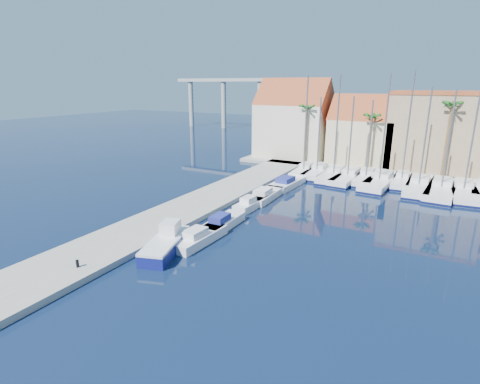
{
  "coord_description": "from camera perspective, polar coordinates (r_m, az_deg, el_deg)",
  "views": [
    {
      "loc": [
        14.16,
        -15.75,
        13.06
      ],
      "look_at": [
        -2.68,
        14.41,
        3.0
      ],
      "focal_mm": 28.0,
      "sensor_mm": 36.0,
      "label": 1
    }
  ],
  "objects": [
    {
      "name": "motorboat_west_3",
      "position": [
        43.79,
        3.79,
        -0.46
      ],
      "size": [
        2.32,
        6.76,
        1.4
      ],
      "rotation": [
        0.0,
        0.0,
        0.03
      ],
      "color": "white",
      "rests_on": "ground"
    },
    {
      "name": "sailboat_6",
      "position": [
        54.46,
        23.44,
        1.71
      ],
      "size": [
        2.5,
        8.42,
        14.64
      ],
      "rotation": [
        0.0,
        0.0,
        0.03
      ],
      "color": "white",
      "rests_on": "ground"
    },
    {
      "name": "building_2",
      "position": [
        64.12,
        28.28,
        8.24
      ],
      "size": [
        14.2,
        10.2,
        11.5
      ],
      "color": "#997F5E",
      "rests_on": "shore_north"
    },
    {
      "name": "motorboat_west_1",
      "position": [
        35.26,
        -2.66,
        -4.63
      ],
      "size": [
        1.97,
        5.75,
        1.4
      ],
      "rotation": [
        0.0,
        0.0,
        0.03
      ],
      "color": "white",
      "rests_on": "ground"
    },
    {
      "name": "palm_1",
      "position": [
        58.84,
        19.47,
        10.53
      ],
      "size": [
        2.6,
        2.6,
        9.15
      ],
      "color": "brown",
      "rests_on": "shore_north"
    },
    {
      "name": "sailboat_2",
      "position": [
        54.81,
        14.22,
        2.6
      ],
      "size": [
        2.67,
        10.09,
        14.26
      ],
      "rotation": [
        0.0,
        0.0,
        -0.0
      ],
      "color": "white",
      "rests_on": "ground"
    },
    {
      "name": "sailboat_3",
      "position": [
        54.16,
        16.25,
        2.24
      ],
      "size": [
        3.5,
        10.45,
        11.43
      ],
      "rotation": [
        0.0,
        0.0,
        -0.08
      ],
      "color": "white",
      "rests_on": "ground"
    },
    {
      "name": "palm_0",
      "position": [
        61.3,
        10.15,
        12.27
      ],
      "size": [
        2.6,
        2.6,
        10.15
      ],
      "color": "brown",
      "rests_on": "shore_north"
    },
    {
      "name": "motorboat_west_4",
      "position": [
        49.44,
        7.23,
        1.4
      ],
      "size": [
        2.82,
        7.6,
        1.4
      ],
      "rotation": [
        0.0,
        0.0,
        -0.06
      ],
      "color": "white",
      "rests_on": "ground"
    },
    {
      "name": "fishing_boat",
      "position": [
        30.94,
        -11.2,
        -7.6
      ],
      "size": [
        3.9,
        6.52,
        2.17
      ],
      "rotation": [
        0.0,
        0.0,
        0.32
      ],
      "color": "navy",
      "rests_on": "ground"
    },
    {
      "name": "sailboat_4",
      "position": [
        54.45,
        18.7,
        2.12
      ],
      "size": [
        2.7,
        9.08,
        11.01
      ],
      "rotation": [
        0.0,
        0.0,
        0.04
      ],
      "color": "white",
      "rests_on": "ground"
    },
    {
      "name": "sailboat_7",
      "position": [
        52.63,
        25.63,
        0.88
      ],
      "size": [
        3.0,
        11.16,
        12.72
      ],
      "rotation": [
        0.0,
        0.0,
        -0.01
      ],
      "color": "white",
      "rests_on": "ground"
    },
    {
      "name": "sailboat_8",
      "position": [
        52.36,
        28.38,
        0.43
      ],
      "size": [
        3.91,
        12.02,
        12.36
      ],
      "rotation": [
        0.0,
        0.0,
        -0.07
      ],
      "color": "white",
      "rests_on": "ground"
    },
    {
      "name": "bollard",
      "position": [
        29.34,
        -23.53,
        -9.98
      ],
      "size": [
        0.22,
        0.22,
        0.54
      ],
      "primitive_type": "cylinder",
      "color": "black",
      "rests_on": "quay_west"
    },
    {
      "name": "palm_2",
      "position": [
        57.83,
        29.59,
        11.17
      ],
      "size": [
        2.6,
        2.6,
        11.15
      ],
      "color": "brown",
      "rests_on": "shore_north"
    },
    {
      "name": "sailboat_5",
      "position": [
        53.27,
        20.62,
        1.63
      ],
      "size": [
        3.92,
        11.83,
        14.27
      ],
      "rotation": [
        0.0,
        0.0,
        -0.07
      ],
      "color": "white",
      "rests_on": "ground"
    },
    {
      "name": "motorboat_west_2",
      "position": [
        40.57,
        1.57,
        -1.79
      ],
      "size": [
        1.82,
        5.07,
        1.4
      ],
      "rotation": [
        0.0,
        0.0,
        -0.04
      ],
      "color": "white",
      "rests_on": "ground"
    },
    {
      "name": "quay_west",
      "position": [
        39.45,
        -8.7,
        -2.91
      ],
      "size": [
        6.0,
        77.0,
        0.5
      ],
      "primitive_type": "cube",
      "color": "gray",
      "rests_on": "ground"
    },
    {
      "name": "building_1",
      "position": [
        64.39,
        18.28,
        8.5
      ],
      "size": [
        10.3,
        8.0,
        11.0
      ],
      "color": "beige",
      "rests_on": "shore_north"
    },
    {
      "name": "sailboat_0",
      "position": [
        56.25,
        9.8,
        3.24
      ],
      "size": [
        2.8,
        8.77,
        14.05
      ],
      "rotation": [
        0.0,
        0.0,
        0.06
      ],
      "color": "white",
      "rests_on": "ground"
    },
    {
      "name": "sailboat_9",
      "position": [
        52.8,
        30.84,
        0.23
      ],
      "size": [
        3.84,
        11.35,
        14.38
      ],
      "rotation": [
        0.0,
        0.0,
        0.08
      ],
      "color": "white",
      "rests_on": "ground"
    },
    {
      "name": "shore_north",
      "position": [
        65.16,
        24.96,
        3.37
      ],
      "size": [
        54.0,
        16.0,
        0.5
      ],
      "primitive_type": "cube",
      "color": "gray",
      "rests_on": "ground"
    },
    {
      "name": "building_0",
      "position": [
        67.56,
        8.22,
        10.52
      ],
      "size": [
        12.3,
        9.0,
        13.5
      ],
      "color": "beige",
      "rests_on": "shore_north"
    },
    {
      "name": "viaduct",
      "position": [
        111.34,
        0.62,
        14.79
      ],
      "size": [
        48.0,
        2.2,
        14.45
      ],
      "color": "#9E9E99",
      "rests_on": "ground"
    },
    {
      "name": "motorboat_west_0",
      "position": [
        32.12,
        -6.28,
        -6.87
      ],
      "size": [
        2.11,
        5.96,
        1.4
      ],
      "rotation": [
        0.0,
        0.0,
        -0.04
      ],
      "color": "white",
      "rests_on": "ground"
    },
    {
      "name": "sailboat_1",
      "position": [
        56.26,
        11.79,
        3.07
      ],
      "size": [
        2.51,
        9.28,
        11.19
      ],
      "rotation": [
        0.0,
        0.0,
        -0.01
      ],
      "color": "white",
      "rests_on": "ground"
    },
    {
      "name": "ground",
      "position": [
        24.88,
        -11.27,
        -15.77
      ],
      "size": [
        260.0,
        260.0,
        0.0
      ],
      "primitive_type": "plane",
      "color": "black",
      "rests_on": "ground"
    }
  ]
}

